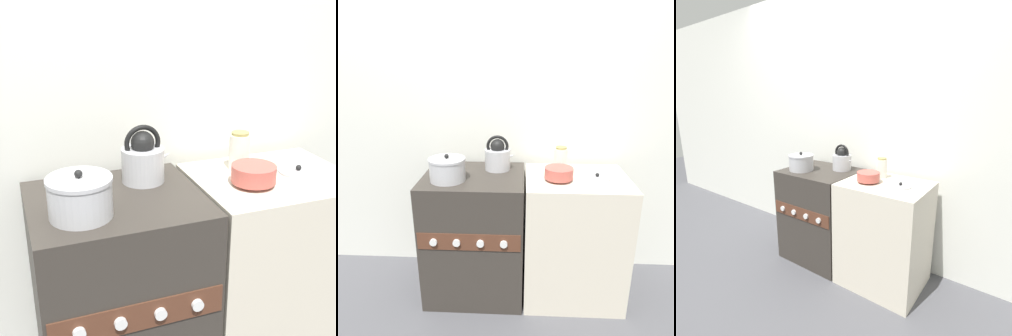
{
  "view_description": "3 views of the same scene",
  "coord_description": "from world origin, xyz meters",
  "views": [
    {
      "loc": [
        -0.37,
        -1.27,
        1.59
      ],
      "look_at": [
        0.22,
        0.31,
        0.94
      ],
      "focal_mm": 50.0,
      "sensor_mm": 36.0,
      "label": 1
    },
    {
      "loc": [
        0.31,
        -1.69,
        1.59
      ],
      "look_at": [
        0.21,
        0.32,
        0.9
      ],
      "focal_mm": 35.0,
      "sensor_mm": 36.0,
      "label": 2
    },
    {
      "loc": [
        1.5,
        -1.48,
        1.48
      ],
      "look_at": [
        0.27,
        0.26,
        0.92
      ],
      "focal_mm": 28.0,
      "sensor_mm": 36.0,
      "label": 3
    }
  ],
  "objects": [
    {
      "name": "enamel_bowl",
      "position": [
        0.54,
        0.21,
        0.91
      ],
      "size": [
        0.18,
        0.18,
        0.08
      ],
      "color": "#B75147",
      "rests_on": "counter"
    },
    {
      "name": "ground_plane",
      "position": [
        0.0,
        0.0,
        0.0
      ],
      "size": [
        12.0,
        12.0,
        0.0
      ],
      "primitive_type": "plane",
      "color": "#4C4C51"
    },
    {
      "name": "kettle",
      "position": [
        0.15,
        0.4,
        0.95
      ],
      "size": [
        0.21,
        0.17,
        0.23
      ],
      "color": "#B2B2B7",
      "rests_on": "stove"
    },
    {
      "name": "loose_pot_lid",
      "position": [
        0.78,
        0.26,
        0.87
      ],
      "size": [
        0.17,
        0.17,
        0.03
      ],
      "color": "#B2B2B7",
      "rests_on": "counter"
    },
    {
      "name": "counter",
      "position": [
        0.66,
        0.27,
        0.43
      ],
      "size": [
        0.65,
        0.53,
        0.86
      ],
      "color": "beige",
      "rests_on": "ground_plane"
    },
    {
      "name": "storage_jar",
      "position": [
        0.56,
        0.38,
        0.94
      ],
      "size": [
        0.09,
        0.09,
        0.17
      ],
      "color": "silver",
      "rests_on": "counter"
    },
    {
      "name": "stove",
      "position": [
        -0.0,
        0.28,
        0.43
      ],
      "size": [
        0.65,
        0.58,
        0.86
      ],
      "color": "#332D28",
      "rests_on": "ground_plane"
    },
    {
      "name": "cooking_pot",
      "position": [
        -0.15,
        0.18,
        0.93
      ],
      "size": [
        0.23,
        0.23,
        0.17
      ],
      "color": "#B2B2B7",
      "rests_on": "stove"
    },
    {
      "name": "wall_back",
      "position": [
        0.0,
        0.63,
        1.25
      ],
      "size": [
        7.0,
        0.06,
        2.5
      ],
      "color": "silver",
      "rests_on": "ground_plane"
    }
  ]
}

